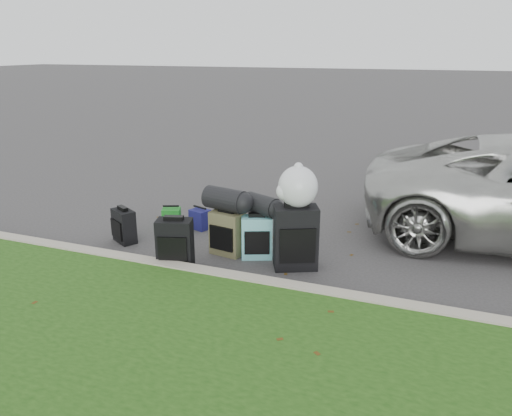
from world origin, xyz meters
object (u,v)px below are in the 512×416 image
(tote_green, at_px, (172,218))
(suitcase_large_black_left, at_px, (175,244))
(suitcase_teal, at_px, (257,237))
(suitcase_large_black_right, at_px, (296,238))
(suitcase_small_black, at_px, (124,226))
(tote_navy, at_px, (200,219))
(suitcase_olive, at_px, (227,233))

(tote_green, bearing_deg, suitcase_large_black_left, -80.36)
(suitcase_teal, distance_m, suitcase_large_black_right, 0.58)
(tote_green, bearing_deg, suitcase_small_black, -135.79)
(suitcase_small_black, xyz_separation_m, tote_navy, (0.74, 0.86, -0.09))
(suitcase_small_black, height_order, suitcase_teal, suitcase_teal)
(tote_navy, bearing_deg, suitcase_olive, -24.40)
(suitcase_olive, relative_size, tote_navy, 1.97)
(suitcase_olive, xyz_separation_m, suitcase_large_black_right, (0.95, -0.10, 0.10))
(tote_navy, bearing_deg, suitcase_large_black_right, -6.73)
(suitcase_olive, height_order, suitcase_large_black_right, suitcase_large_black_right)
(suitcase_large_black_right, bearing_deg, tote_navy, 129.74)
(tote_navy, bearing_deg, suitcase_small_black, -112.11)
(suitcase_olive, height_order, tote_navy, suitcase_olive)
(suitcase_small_black, relative_size, suitcase_large_black_left, 0.75)
(suitcase_large_black_right, relative_size, tote_green, 2.62)
(suitcase_teal, distance_m, tote_navy, 1.37)
(suitcase_small_black, distance_m, tote_green, 0.81)
(suitcase_large_black_left, height_order, tote_navy, suitcase_large_black_left)
(suitcase_teal, xyz_separation_m, suitcase_large_black_right, (0.55, -0.12, 0.11))
(suitcase_large_black_right, distance_m, tote_green, 2.27)
(suitcase_large_black_left, distance_m, suitcase_teal, 1.04)
(suitcase_olive, bearing_deg, suitcase_large_black_left, -115.19)
(suitcase_large_black_left, bearing_deg, suitcase_teal, 20.78)
(suitcase_small_black, bearing_deg, tote_green, 96.60)
(tote_green, bearing_deg, suitcase_large_black_right, -40.68)
(suitcase_large_black_left, bearing_deg, suitcase_olive, 38.69)
(suitcase_olive, distance_m, suitcase_large_black_right, 0.96)
(suitcase_small_black, distance_m, suitcase_teal, 1.92)
(suitcase_large_black_left, distance_m, tote_green, 1.45)
(suitcase_small_black, xyz_separation_m, tote_green, (0.32, 0.74, -0.08))
(suitcase_small_black, bearing_deg, suitcase_large_black_left, 5.84)
(suitcase_large_black_left, height_order, tote_green, suitcase_large_black_left)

